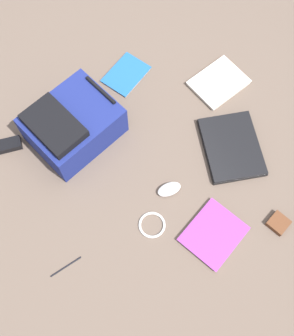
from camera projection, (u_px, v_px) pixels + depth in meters
ground_plane at (147, 160)px, 1.95m from camera, size 4.02×4.02×0.00m
backpack at (72, 125)px, 1.91m from camera, size 0.38×0.44×0.22m
laptop at (232, 147)px, 1.96m from camera, size 0.41×0.37×0.03m
book_manual at (214, 234)px, 1.81m from camera, size 0.27×0.30×0.02m
book_comic at (126, 74)px, 2.13m from camera, size 0.23×0.26×0.01m
book_blue at (219, 83)px, 2.10m from camera, size 0.23×0.28×0.02m
computer_mouse at (168, 190)px, 1.88m from camera, size 0.08×0.12×0.03m
cable_coil at (152, 225)px, 1.83m from camera, size 0.12×0.12×0.01m
power_brick at (7, 145)px, 1.96m from camera, size 0.10×0.14×0.03m
pen_black at (66, 267)px, 1.76m from camera, size 0.01×0.15×0.01m
earbud_pouch at (278, 223)px, 1.82m from camera, size 0.10×0.10×0.03m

